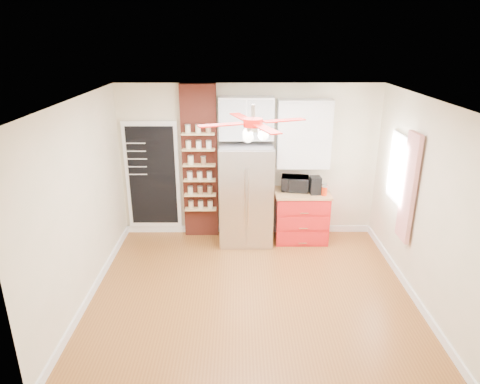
{
  "coord_description": "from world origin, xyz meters",
  "views": [
    {
      "loc": [
        -0.18,
        -5.22,
        3.44
      ],
      "look_at": [
        -0.16,
        0.9,
        1.19
      ],
      "focal_mm": 32.0,
      "sensor_mm": 36.0,
      "label": 1
    }
  ],
  "objects_px": {
    "fridge": "(246,194)",
    "toaster_oven": "(295,184)",
    "red_cabinet": "(301,216)",
    "canister_left": "(324,191)",
    "ceiling_fan": "(253,123)",
    "coffee_maker": "(315,185)",
    "pantry_jar_oats": "(191,160)"
  },
  "relations": [
    {
      "from": "coffee_maker",
      "to": "canister_left",
      "type": "distance_m",
      "value": 0.18
    },
    {
      "from": "toaster_oven",
      "to": "coffee_maker",
      "type": "bearing_deg",
      "value": -17.41
    },
    {
      "from": "fridge",
      "to": "canister_left",
      "type": "distance_m",
      "value": 1.32
    },
    {
      "from": "ceiling_fan",
      "to": "canister_left",
      "type": "bearing_deg",
      "value": 50.2
    },
    {
      "from": "red_cabinet",
      "to": "canister_left",
      "type": "xyz_separation_m",
      "value": [
        0.34,
        -0.17,
        0.52
      ]
    },
    {
      "from": "red_cabinet",
      "to": "pantry_jar_oats",
      "type": "xyz_separation_m",
      "value": [
        -1.91,
        0.09,
        0.99
      ]
    },
    {
      "from": "coffee_maker",
      "to": "pantry_jar_oats",
      "type": "bearing_deg",
      "value": 171.66
    },
    {
      "from": "toaster_oven",
      "to": "canister_left",
      "type": "relative_size",
      "value": 3.04
    },
    {
      "from": "toaster_oven",
      "to": "fridge",
      "type": "bearing_deg",
      "value": -163.63
    },
    {
      "from": "canister_left",
      "to": "pantry_jar_oats",
      "type": "height_order",
      "value": "pantry_jar_oats"
    },
    {
      "from": "fridge",
      "to": "ceiling_fan",
      "type": "distance_m",
      "value": 2.25
    },
    {
      "from": "ceiling_fan",
      "to": "coffee_maker",
      "type": "height_order",
      "value": "ceiling_fan"
    },
    {
      "from": "red_cabinet",
      "to": "canister_left",
      "type": "height_order",
      "value": "canister_left"
    },
    {
      "from": "fridge",
      "to": "pantry_jar_oats",
      "type": "bearing_deg",
      "value": 171.74
    },
    {
      "from": "red_cabinet",
      "to": "coffee_maker",
      "type": "bearing_deg",
      "value": -22.24
    },
    {
      "from": "coffee_maker",
      "to": "canister_left",
      "type": "height_order",
      "value": "coffee_maker"
    },
    {
      "from": "fridge",
      "to": "toaster_oven",
      "type": "distance_m",
      "value": 0.87
    },
    {
      "from": "toaster_oven",
      "to": "coffee_maker",
      "type": "xyz_separation_m",
      "value": [
        0.32,
        -0.15,
        0.02
      ]
    },
    {
      "from": "red_cabinet",
      "to": "toaster_oven",
      "type": "relative_size",
      "value": 2.03
    },
    {
      "from": "ceiling_fan",
      "to": "pantry_jar_oats",
      "type": "relative_size",
      "value": 9.66
    },
    {
      "from": "pantry_jar_oats",
      "to": "canister_left",
      "type": "bearing_deg",
      "value": -6.44
    },
    {
      "from": "fridge",
      "to": "red_cabinet",
      "type": "distance_m",
      "value": 1.06
    },
    {
      "from": "red_cabinet",
      "to": "canister_left",
      "type": "relative_size",
      "value": 6.16
    },
    {
      "from": "coffee_maker",
      "to": "toaster_oven",
      "type": "bearing_deg",
      "value": 150.69
    },
    {
      "from": "fridge",
      "to": "red_cabinet",
      "type": "height_order",
      "value": "fridge"
    },
    {
      "from": "red_cabinet",
      "to": "ceiling_fan",
      "type": "relative_size",
      "value": 0.67
    },
    {
      "from": "fridge",
      "to": "ceiling_fan",
      "type": "xyz_separation_m",
      "value": [
        0.05,
        -1.63,
        1.55
      ]
    },
    {
      "from": "toaster_oven",
      "to": "pantry_jar_oats",
      "type": "distance_m",
      "value": 1.84
    },
    {
      "from": "coffee_maker",
      "to": "canister_left",
      "type": "relative_size",
      "value": 1.98
    },
    {
      "from": "fridge",
      "to": "toaster_oven",
      "type": "height_order",
      "value": "fridge"
    },
    {
      "from": "toaster_oven",
      "to": "coffee_maker",
      "type": "relative_size",
      "value": 1.54
    },
    {
      "from": "canister_left",
      "to": "red_cabinet",
      "type": "bearing_deg",
      "value": 153.79
    }
  ]
}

